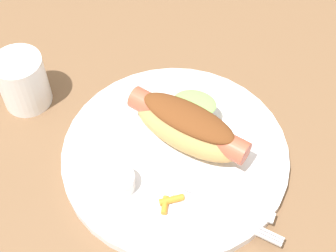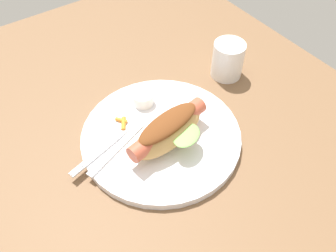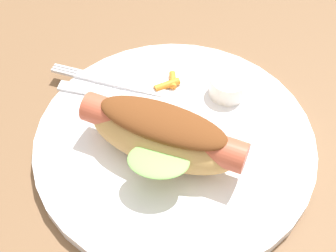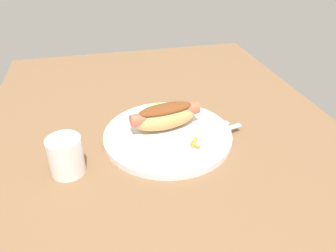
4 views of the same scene
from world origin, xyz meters
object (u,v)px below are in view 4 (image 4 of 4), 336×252
at_px(hot_dog, 165,116).
at_px(drinking_cup, 66,156).
at_px(plate, 170,135).
at_px(knife, 205,131).
at_px(sauce_ramekin, 170,151).
at_px(carrot_garnish, 195,143).
at_px(fork, 214,133).

distance_m(hot_dog, drinking_cup, 0.25).
distance_m(plate, hot_dog, 0.05).
bearing_deg(plate, hot_dog, -169.86).
bearing_deg(knife, sauce_ramekin, -164.70).
relative_size(plate, carrot_garnish, 7.95).
bearing_deg(hot_dog, fork, -37.14).
bearing_deg(knife, drinking_cup, 170.44).
distance_m(hot_dog, knife, 0.10).
relative_size(hot_dog, drinking_cup, 2.13).
distance_m(plate, knife, 0.09).
relative_size(plate, drinking_cup, 3.71).
bearing_deg(plate, fork, 73.22).
relative_size(plate, sauce_ramekin, 7.11).
height_order(knife, carrot_garnish, carrot_garnish).
xyz_separation_m(sauce_ramekin, carrot_garnish, (-0.03, 0.06, -0.01)).
bearing_deg(plate, carrot_garnish, 34.15).
distance_m(hot_dog, fork, 0.12).
bearing_deg(hot_dog, plate, -89.52).
height_order(sauce_ramekin, knife, sauce_ramekin).
relative_size(fork, knife, 1.04).
relative_size(knife, carrot_garnish, 3.78).
distance_m(hot_dog, carrot_garnish, 0.10).
bearing_deg(hot_dog, knife, -34.25).
height_order(hot_dog, fork, hot_dog).
xyz_separation_m(plate, hot_dog, (-0.02, -0.00, 0.04)).
height_order(plate, hot_dog, hot_dog).
distance_m(fork, drinking_cup, 0.34).
distance_m(carrot_garnish, drinking_cup, 0.28).
bearing_deg(drinking_cup, knife, 100.04).
distance_m(knife, drinking_cup, 0.32).
xyz_separation_m(fork, knife, (-0.01, -0.02, -0.00)).
distance_m(sauce_ramekin, fork, 0.14).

